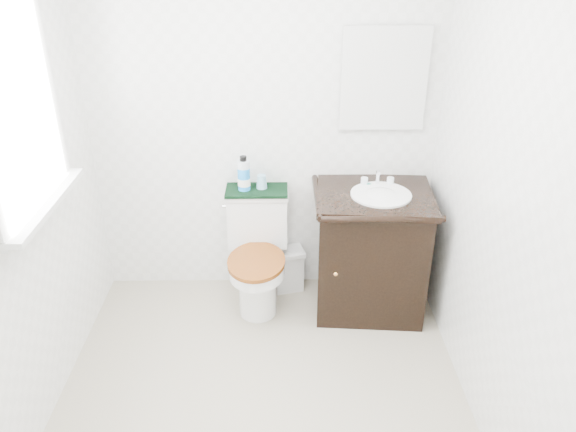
{
  "coord_description": "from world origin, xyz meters",
  "views": [
    {
      "loc": [
        0.11,
        -2.18,
        2.26
      ],
      "look_at": [
        0.15,
        0.75,
        0.75
      ],
      "focal_mm": 35.0,
      "sensor_mm": 36.0,
      "label": 1
    }
  ],
  "objects_px": {
    "vanity": "(371,248)",
    "cup": "(262,182)",
    "toilet": "(258,257)",
    "trash_bin": "(288,269)",
    "mouthwash_bottle": "(244,175)"
  },
  "relations": [
    {
      "from": "vanity",
      "to": "cup",
      "type": "distance_m",
      "value": 0.82
    },
    {
      "from": "vanity",
      "to": "toilet",
      "type": "bearing_deg",
      "value": 174.76
    },
    {
      "from": "cup",
      "to": "toilet",
      "type": "bearing_deg",
      "value": -103.33
    },
    {
      "from": "vanity",
      "to": "trash_bin",
      "type": "distance_m",
      "value": 0.63
    },
    {
      "from": "toilet",
      "to": "trash_bin",
      "type": "xyz_separation_m",
      "value": [
        0.2,
        0.13,
        -0.18
      ]
    },
    {
      "from": "cup",
      "to": "mouthwash_bottle",
      "type": "bearing_deg",
      "value": -168.69
    },
    {
      "from": "trash_bin",
      "to": "toilet",
      "type": "bearing_deg",
      "value": -147.09
    },
    {
      "from": "vanity",
      "to": "cup",
      "type": "xyz_separation_m",
      "value": [
        -0.7,
        0.21,
        0.38
      ]
    },
    {
      "from": "trash_bin",
      "to": "cup",
      "type": "bearing_deg",
      "value": 176.8
    },
    {
      "from": "toilet",
      "to": "mouthwash_bottle",
      "type": "height_order",
      "value": "mouthwash_bottle"
    },
    {
      "from": "toilet",
      "to": "vanity",
      "type": "xyz_separation_m",
      "value": [
        0.73,
        -0.07,
        0.1
      ]
    },
    {
      "from": "toilet",
      "to": "vanity",
      "type": "height_order",
      "value": "vanity"
    },
    {
      "from": "cup",
      "to": "trash_bin",
      "type": "bearing_deg",
      "value": -3.2
    },
    {
      "from": "vanity",
      "to": "cup",
      "type": "height_order",
      "value": "vanity"
    },
    {
      "from": "toilet",
      "to": "trash_bin",
      "type": "bearing_deg",
      "value": 32.91
    }
  ]
}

